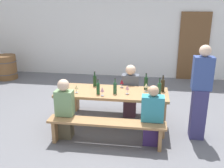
# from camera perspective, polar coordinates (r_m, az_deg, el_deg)

# --- Properties ---
(ground_plane) EXTENTS (24.00, 24.00, 0.00)m
(ground_plane) POSITION_cam_1_polar(r_m,az_deg,el_deg) (5.26, 0.00, -9.35)
(ground_plane) COLOR slate
(back_wall) EXTENTS (14.00, 0.20, 3.20)m
(back_wall) POSITION_cam_1_polar(r_m,az_deg,el_deg) (8.39, 3.76, 12.53)
(back_wall) COLOR white
(back_wall) RESTS_ON ground
(wooden_door) EXTENTS (0.90, 0.06, 2.10)m
(wooden_door) POSITION_cam_1_polar(r_m,az_deg,el_deg) (8.41, 17.72, 7.94)
(wooden_door) COLOR brown
(wooden_door) RESTS_ON ground
(tasting_table) EXTENTS (2.15, 0.78, 0.75)m
(tasting_table) POSITION_cam_1_polar(r_m,az_deg,el_deg) (4.98, 0.00, -2.49)
(tasting_table) COLOR #9E7247
(tasting_table) RESTS_ON ground
(bench_near) EXTENTS (2.05, 0.30, 0.45)m
(bench_near) POSITION_cam_1_polar(r_m,az_deg,el_deg) (4.49, -1.29, -9.36)
(bench_near) COLOR #9E7247
(bench_near) RESTS_ON ground
(bench_far) EXTENTS (2.05, 0.30, 0.45)m
(bench_far) POSITION_cam_1_polar(r_m,az_deg,el_deg) (5.73, 1.00, -3.00)
(bench_far) COLOR #9E7247
(bench_far) RESTS_ON ground
(wine_bottle_0) EXTENTS (0.07, 0.07, 0.33)m
(wine_bottle_0) POSITION_cam_1_polar(r_m,az_deg,el_deg) (5.08, 7.57, 0.21)
(wine_bottle_0) COLOR #143319
(wine_bottle_0) RESTS_ON tasting_table
(wine_bottle_1) EXTENTS (0.07, 0.07, 0.29)m
(wine_bottle_1) POSITION_cam_1_polar(r_m,az_deg,el_deg) (4.79, -3.12, -1.00)
(wine_bottle_1) COLOR #194723
(wine_bottle_1) RESTS_ON tasting_table
(wine_bottle_2) EXTENTS (0.07, 0.07, 0.30)m
(wine_bottle_2) POSITION_cam_1_polar(r_m,az_deg,el_deg) (4.80, 0.67, -0.87)
(wine_bottle_2) COLOR #234C2D
(wine_bottle_2) RESTS_ON tasting_table
(wine_bottle_3) EXTENTS (0.08, 0.08, 0.32)m
(wine_bottle_3) POSITION_cam_1_polar(r_m,az_deg,el_deg) (5.03, 11.24, -0.26)
(wine_bottle_3) COLOR #332814
(wine_bottle_3) RESTS_ON tasting_table
(wine_bottle_4) EXTENTS (0.07, 0.07, 0.31)m
(wine_bottle_4) POSITION_cam_1_polar(r_m,az_deg,el_deg) (5.23, -3.86, 0.75)
(wine_bottle_4) COLOR #143319
(wine_bottle_4) RESTS_ON tasting_table
(wine_bottle_5) EXTENTS (0.07, 0.07, 0.31)m
(wine_bottle_5) POSITION_cam_1_polar(r_m,az_deg,el_deg) (4.88, 10.50, -0.88)
(wine_bottle_5) COLOR #234C2D
(wine_bottle_5) RESTS_ON tasting_table
(wine_glass_0) EXTENTS (0.08, 0.08, 0.17)m
(wine_glass_0) POSITION_cam_1_polar(r_m,az_deg,el_deg) (5.14, 2.21, 0.47)
(wine_glass_0) COLOR silver
(wine_glass_0) RESTS_ON tasting_table
(wine_glass_1) EXTENTS (0.07, 0.07, 0.17)m
(wine_glass_1) POSITION_cam_1_polar(r_m,az_deg,el_deg) (4.70, -2.19, -1.25)
(wine_glass_1) COLOR silver
(wine_glass_1) RESTS_ON tasting_table
(wine_glass_2) EXTENTS (0.08, 0.08, 0.18)m
(wine_glass_2) POSITION_cam_1_polar(r_m,az_deg,el_deg) (4.79, 3.45, -0.78)
(wine_glass_2) COLOR silver
(wine_glass_2) RESTS_ON tasting_table
(wine_glass_3) EXTENTS (0.08, 0.08, 0.17)m
(wine_glass_3) POSITION_cam_1_polar(r_m,az_deg,el_deg) (4.95, 7.63, -0.35)
(wine_glass_3) COLOR silver
(wine_glass_3) RESTS_ON tasting_table
(wine_glass_4) EXTENTS (0.07, 0.07, 0.16)m
(wine_glass_4) POSITION_cam_1_polar(r_m,az_deg,el_deg) (4.90, -7.93, -0.68)
(wine_glass_4) COLOR silver
(wine_glass_4) RESTS_ON tasting_table
(seated_guest_near_0) EXTENTS (0.32, 0.24, 1.12)m
(seated_guest_near_0) POSITION_cam_1_polar(r_m,az_deg,el_deg) (4.72, -10.46, -5.68)
(seated_guest_near_0) COLOR brown
(seated_guest_near_0) RESTS_ON ground
(seated_guest_near_1) EXTENTS (0.38, 0.24, 1.08)m
(seated_guest_near_1) POSITION_cam_1_polar(r_m,az_deg,el_deg) (4.51, 8.93, -7.34)
(seated_guest_near_1) COLOR #3C275E
(seated_guest_near_1) RESTS_ON ground
(seated_guest_far_0) EXTENTS (0.36, 0.24, 1.15)m
(seated_guest_far_0) POSITION_cam_1_polar(r_m,az_deg,el_deg) (5.49, 4.06, -1.79)
(seated_guest_far_0) COLOR #512F3A
(seated_guest_far_0) RESTS_ON ground
(standing_host) EXTENTS (0.34, 0.24, 1.73)m
(standing_host) POSITION_cam_1_polar(r_m,az_deg,el_deg) (4.78, 19.08, -2.21)
(standing_host) COLOR navy
(standing_host) RESTS_ON ground
(wine_barrel) EXTENTS (0.70, 0.70, 0.76)m
(wine_barrel) POSITION_cam_1_polar(r_m,az_deg,el_deg) (8.89, -22.59, 3.51)
(wine_barrel) COLOR brown
(wine_barrel) RESTS_ON ground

